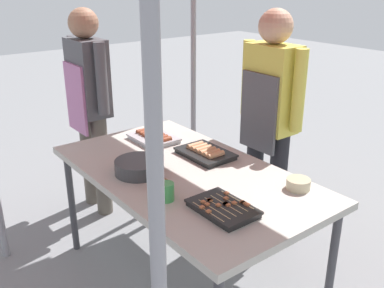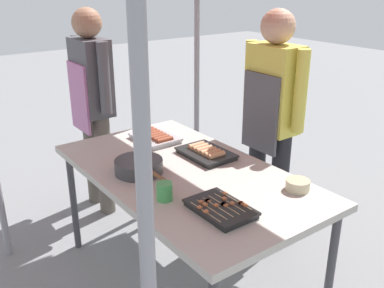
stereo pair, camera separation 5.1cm
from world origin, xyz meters
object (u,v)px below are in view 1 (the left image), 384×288
object	(u,v)px
tray_pork_links	(205,153)
customer_nearby	(89,97)
cooking_wok	(139,166)
vendor_woman	(270,110)
tray_grilled_sausages	(154,137)
condiment_bowl	(298,184)
stall_table	(185,179)
drink_cup_near_edge	(166,192)
tray_meat_skewers	(223,208)

from	to	relation	value
tray_pork_links	customer_nearby	size ratio (longest dim) A/B	0.22
cooking_wok	vendor_woman	world-z (taller)	vendor_woman
tray_grilled_sausages	vendor_woman	distance (m)	0.79
tray_pork_links	cooking_wok	xyz separation A→B (m)	(-0.04, -0.44, 0.02)
tray_pork_links	tray_grilled_sausages	bearing A→B (deg)	-165.54
condiment_bowl	stall_table	bearing A→B (deg)	-148.07
condiment_bowl	cooking_wok	bearing A→B (deg)	-140.44
condiment_bowl	drink_cup_near_edge	world-z (taller)	drink_cup_near_edge
stall_table	drink_cup_near_edge	size ratio (longest dim) A/B	17.68
drink_cup_near_edge	customer_nearby	distance (m)	1.42
stall_table	tray_pork_links	world-z (taller)	tray_pork_links
vendor_woman	tray_meat_skewers	bearing A→B (deg)	121.73
tray_grilled_sausages	drink_cup_near_edge	xyz separation A→B (m)	(0.72, -0.39, 0.02)
tray_meat_skewers	condiment_bowl	size ratio (longest dim) A/B	2.57
cooking_wok	drink_cup_near_edge	bearing A→B (deg)	-9.37
drink_cup_near_edge	customer_nearby	world-z (taller)	customer_nearby
condiment_bowl	drink_cup_near_edge	distance (m)	0.68
tray_grilled_sausages	tray_pork_links	bearing A→B (deg)	14.46
stall_table	customer_nearby	distance (m)	1.20
tray_pork_links	customer_nearby	bearing A→B (deg)	-167.94
tray_pork_links	condiment_bowl	bearing A→B (deg)	9.31
stall_table	condiment_bowl	bearing A→B (deg)	31.93
tray_meat_skewers	vendor_woman	bearing A→B (deg)	121.73
tray_grilled_sausages	tray_pork_links	xyz separation A→B (m)	(0.41, 0.11, -0.00)
tray_pork_links	condiment_bowl	size ratio (longest dim) A/B	2.74
stall_table	customer_nearby	size ratio (longest dim) A/B	1.02
condiment_bowl	customer_nearby	xyz separation A→B (m)	(-1.70, -0.33, 0.14)
vendor_woman	tray_pork_links	bearing A→B (deg)	89.44
tray_grilled_sausages	drink_cup_near_edge	size ratio (longest dim) A/B	3.42
tray_grilled_sausages	stall_table	bearing A→B (deg)	-13.48
tray_grilled_sausages	cooking_wok	size ratio (longest dim) A/B	0.73
vendor_woman	customer_nearby	size ratio (longest dim) A/B	1.01
tray_grilled_sausages	tray_meat_skewers	xyz separation A→B (m)	(0.97, -0.25, -0.01)
tray_meat_skewers	vendor_woman	size ratio (longest dim) A/B	0.20
tray_meat_skewers	drink_cup_near_edge	xyz separation A→B (m)	(-0.25, -0.14, 0.03)
stall_table	vendor_woman	distance (m)	0.81
tray_pork_links	customer_nearby	xyz separation A→B (m)	(-1.08, -0.23, 0.15)
tray_grilled_sausages	condiment_bowl	bearing A→B (deg)	11.37
tray_meat_skewers	drink_cup_near_edge	world-z (taller)	drink_cup_near_edge
tray_pork_links	tray_meat_skewers	bearing A→B (deg)	-32.37
cooking_wok	customer_nearby	xyz separation A→B (m)	(-1.04, 0.21, 0.13)
stall_table	customer_nearby	xyz separation A→B (m)	(-1.18, -0.00, 0.22)
customer_nearby	stall_table	bearing A→B (deg)	0.23
tray_pork_links	condiment_bowl	xyz separation A→B (m)	(0.62, 0.10, 0.01)
tray_grilled_sausages	condiment_bowl	world-z (taller)	same
tray_grilled_sausages	condiment_bowl	xyz separation A→B (m)	(1.03, 0.21, 0.00)
stall_table	tray_grilled_sausages	world-z (taller)	tray_grilled_sausages
tray_pork_links	drink_cup_near_edge	world-z (taller)	drink_cup_near_edge
tray_grilled_sausages	cooking_wok	distance (m)	0.50
stall_table	vendor_woman	size ratio (longest dim) A/B	1.01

